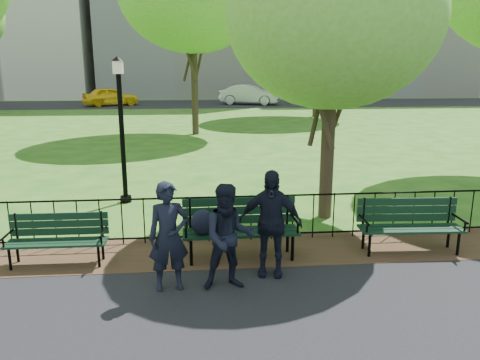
{
  "coord_description": "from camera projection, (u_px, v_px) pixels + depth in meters",
  "views": [
    {
      "loc": [
        -0.39,
        -6.37,
        3.26
      ],
      "look_at": [
        0.34,
        1.5,
        1.32
      ],
      "focal_mm": 35.0,
      "sensor_mm": 36.0,
      "label": 1
    }
  ],
  "objects": [
    {
      "name": "ground",
      "position": [
        226.0,
        290.0,
        6.97
      ],
      "size": [
        120.0,
        120.0,
        0.0
      ],
      "primitive_type": "plane",
      "color": "#215516"
    },
    {
      "name": "dirt_strip",
      "position": [
        221.0,
        251.0,
        8.42
      ],
      "size": [
        60.0,
        1.6,
        0.01
      ],
      "primitive_type": "cube",
      "color": "#322514",
      "rests_on": "ground"
    },
    {
      "name": "far_street",
      "position": [
        201.0,
        104.0,
        40.82
      ],
      "size": [
        70.0,
        9.0,
        0.01
      ],
      "primitive_type": "cube",
      "color": "black",
      "rests_on": "ground"
    },
    {
      "name": "iron_fence",
      "position": [
        219.0,
        217.0,
        8.79
      ],
      "size": [
        24.06,
        0.06,
        1.0
      ],
      "color": "black",
      "rests_on": "ground"
    },
    {
      "name": "park_bench_main",
      "position": [
        228.0,
        222.0,
        7.95
      ],
      "size": [
        1.99,
        0.66,
        1.12
      ],
      "rotation": [
        0.0,
        0.0,
        0.02
      ],
      "color": "black",
      "rests_on": "ground"
    },
    {
      "name": "park_bench_left_a",
      "position": [
        58.0,
        234.0,
        7.81
      ],
      "size": [
        1.64,
        0.53,
        0.92
      ],
      "rotation": [
        0.0,
        0.0,
        -0.01
      ],
      "color": "black",
      "rests_on": "ground"
    },
    {
      "name": "park_bench_right_a",
      "position": [
        409.0,
        220.0,
        8.34
      ],
      "size": [
        1.84,
        0.66,
        1.03
      ],
      "rotation": [
        0.0,
        0.0,
        -0.05
      ],
      "color": "black",
      "rests_on": "ground"
    },
    {
      "name": "lamppost",
      "position": [
        121.0,
        125.0,
        11.03
      ],
      "size": [
        0.31,
        0.31,
        3.48
      ],
      "color": "black",
      "rests_on": "ground"
    },
    {
      "name": "tree_near_e",
      "position": [
        333.0,
        17.0,
        9.36
      ],
      "size": [
        4.34,
        4.34,
        6.05
      ],
      "color": "#2D2116",
      "rests_on": "ground"
    },
    {
      "name": "person_left",
      "position": [
        169.0,
        237.0,
        6.82
      ],
      "size": [
        0.66,
        0.49,
        1.64
      ],
      "primitive_type": "imported",
      "rotation": [
        0.0,
        0.0,
        0.17
      ],
      "color": "black",
      "rests_on": "asphalt_path"
    },
    {
      "name": "person_mid",
      "position": [
        229.0,
        237.0,
        6.85
      ],
      "size": [
        0.8,
        0.45,
        1.6
      ],
      "primitive_type": "imported",
      "rotation": [
        0.0,
        0.0,
        0.06
      ],
      "color": "black",
      "rests_on": "asphalt_path"
    },
    {
      "name": "person_right",
      "position": [
        270.0,
        223.0,
        7.31
      ],
      "size": [
        1.06,
        0.6,
        1.71
      ],
      "primitive_type": "imported",
      "rotation": [
        0.0,
        0.0,
        -0.2
      ],
      "color": "black",
      "rests_on": "asphalt_path"
    },
    {
      "name": "taxi",
      "position": [
        111.0,
        96.0,
        38.69
      ],
      "size": [
        4.82,
        3.47,
        1.53
      ],
      "primitive_type": "imported",
      "rotation": [
        0.0,
        0.0,
        1.99
      ],
      "color": "yellow",
      "rests_on": "far_street"
    },
    {
      "name": "sedan_silver",
      "position": [
        250.0,
        95.0,
        39.94
      ],
      "size": [
        5.37,
        3.23,
        1.67
      ],
      "primitive_type": "imported",
      "rotation": [
        0.0,
        0.0,
        1.26
      ],
      "color": "#B0B2B8",
      "rests_on": "far_street"
    },
    {
      "name": "sedan_dark",
      "position": [
        326.0,
        93.0,
        41.86
      ],
      "size": [
        5.89,
        2.73,
        1.67
      ],
      "primitive_type": "imported",
      "rotation": [
        0.0,
        0.0,
        1.5
      ],
      "color": "black",
      "rests_on": "far_street"
    }
  ]
}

